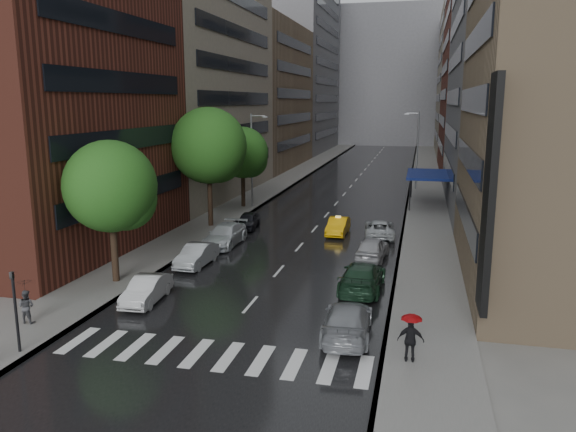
# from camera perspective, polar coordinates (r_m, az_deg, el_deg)

# --- Properties ---
(ground) EXTENTS (220.00, 220.00, 0.00)m
(ground) POSITION_cam_1_polar(r_m,az_deg,el_deg) (25.97, -6.50, -11.96)
(ground) COLOR gray
(ground) RESTS_ON ground
(road) EXTENTS (14.00, 140.00, 0.01)m
(road) POSITION_cam_1_polar(r_m,az_deg,el_deg) (73.54, 6.78, 3.45)
(road) COLOR black
(road) RESTS_ON ground
(sidewalk_left) EXTENTS (4.00, 140.00, 0.15)m
(sidewalk_left) POSITION_cam_1_polar(r_m,az_deg,el_deg) (75.08, -0.07, 3.75)
(sidewalk_left) COLOR gray
(sidewalk_left) RESTS_ON ground
(sidewalk_right) EXTENTS (4.00, 140.00, 0.15)m
(sidewalk_right) POSITION_cam_1_polar(r_m,az_deg,el_deg) (73.07, 13.81, 3.20)
(sidewalk_right) COLOR gray
(sidewalk_right) RESTS_ON ground
(crosswalk) EXTENTS (13.15, 2.80, 0.01)m
(crosswalk) POSITION_cam_1_polar(r_m,az_deg,el_deg) (24.20, -7.69, -13.80)
(crosswalk) COLOR silver
(crosswalk) RESTS_ON ground
(buildings_left) EXTENTS (8.00, 108.00, 38.00)m
(buildings_left) POSITION_cam_1_polar(r_m,az_deg,el_deg) (84.58, -2.75, 15.43)
(buildings_left) COLOR maroon
(buildings_left) RESTS_ON ground
(buildings_right) EXTENTS (8.05, 109.10, 36.00)m
(buildings_right) POSITION_cam_1_polar(r_m,az_deg,el_deg) (79.46, 18.80, 14.40)
(buildings_right) COLOR #937A5B
(buildings_right) RESTS_ON ground
(building_far) EXTENTS (40.00, 14.00, 32.00)m
(building_far) POSITION_cam_1_polar(r_m,az_deg,el_deg) (140.69, 10.26, 13.75)
(building_far) COLOR slate
(building_far) RESTS_ON ground
(tree_near) EXTENTS (5.19, 5.19, 8.26)m
(tree_near) POSITION_cam_1_polar(r_m,az_deg,el_deg) (32.96, -17.60, 2.87)
(tree_near) COLOR #382619
(tree_near) RESTS_ON ground
(tree_mid) EXTENTS (6.21, 6.21, 9.90)m
(tree_mid) POSITION_cam_1_polar(r_m,az_deg,el_deg) (46.39, -8.07, 7.09)
(tree_mid) COLOR #382619
(tree_mid) RESTS_ON ground
(tree_far) EXTENTS (4.98, 4.98, 7.93)m
(tree_far) POSITION_cam_1_polar(r_m,az_deg,el_deg) (54.86, -4.64, 6.43)
(tree_far) COLOR #382619
(tree_far) RESTS_ON ground
(taxi) EXTENTS (1.49, 4.12, 1.35)m
(taxi) POSITION_cam_1_polar(r_m,az_deg,el_deg) (44.36, 5.10, -1.03)
(taxi) COLOR #F1AC0C
(taxi) RESTS_ON ground
(parked_cars_left) EXTENTS (2.21, 21.87, 1.52)m
(parked_cars_left) POSITION_cam_1_polar(r_m,az_deg,el_deg) (39.06, -7.57, -2.78)
(parked_cars_left) COLOR beige
(parked_cars_left) RESTS_ON ground
(parked_cars_right) EXTENTS (2.68, 24.31, 1.60)m
(parked_cars_right) POSITION_cam_1_polar(r_m,az_deg,el_deg) (33.95, 8.00, -4.94)
(parked_cars_right) COLOR gray
(parked_cars_right) RESTS_ON ground
(ped_black_umbrella) EXTENTS (0.96, 0.98, 2.09)m
(ped_black_umbrella) POSITION_cam_1_polar(r_m,az_deg,el_deg) (29.06, -25.13, -7.48)
(ped_black_umbrella) COLOR #444448
(ped_black_umbrella) RESTS_ON sidewalk_left
(ped_red_umbrella) EXTENTS (1.05, 0.82, 2.01)m
(ped_red_umbrella) POSITION_cam_1_polar(r_m,az_deg,el_deg) (23.20, 12.39, -11.58)
(ped_red_umbrella) COLOR black
(ped_red_umbrella) RESTS_ON sidewalk_right
(traffic_light) EXTENTS (0.18, 0.15, 3.45)m
(traffic_light) POSITION_cam_1_polar(r_m,az_deg,el_deg) (25.71, -25.98, -8.04)
(traffic_light) COLOR black
(traffic_light) RESTS_ON sidewalk_left
(street_lamp_left) EXTENTS (1.74, 0.22, 9.00)m
(street_lamp_left) POSITION_cam_1_polar(r_m,az_deg,el_deg) (55.00, -3.63, 5.89)
(street_lamp_left) COLOR gray
(street_lamp_left) RESTS_ON sidewalk_left
(street_lamp_right) EXTENTS (1.74, 0.22, 9.00)m
(street_lamp_right) POSITION_cam_1_polar(r_m,az_deg,el_deg) (67.56, 12.93, 6.69)
(street_lamp_right) COLOR gray
(street_lamp_right) RESTS_ON sidewalk_right
(awning) EXTENTS (4.00, 8.00, 3.12)m
(awning) POSITION_cam_1_polar(r_m,az_deg,el_deg) (57.80, 13.99, 4.10)
(awning) COLOR navy
(awning) RESTS_ON sidewalk_right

